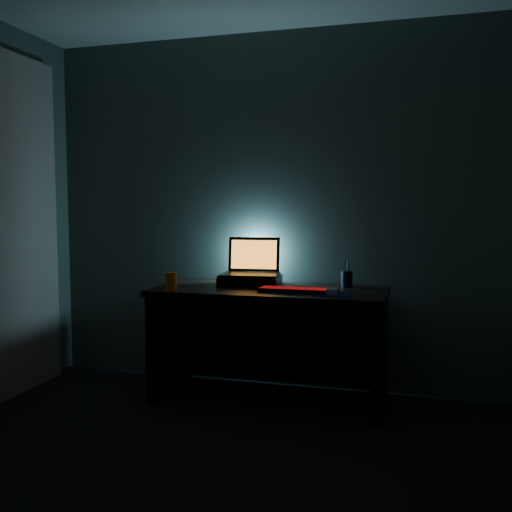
{
  "coord_description": "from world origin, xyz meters",
  "views": [
    {
      "loc": [
        0.91,
        -1.95,
        1.27
      ],
      "look_at": [
        -0.08,
        1.57,
        0.96
      ],
      "focal_mm": 40.0,
      "sensor_mm": 36.0,
      "label": 1
    }
  ],
  "objects": [
    {
      "name": "juice_glass",
      "position": [
        -0.57,
        1.33,
        0.81
      ],
      "size": [
        0.08,
        0.08,
        0.12
      ],
      "primitive_type": "cylinder",
      "rotation": [
        0.0,
        0.0,
        -0.21
      ],
      "color": "orange",
      "rests_on": "desk"
    },
    {
      "name": "mousepad",
      "position": [
        0.43,
        1.45,
        0.75
      ],
      "size": [
        0.22,
        0.2,
        0.0
      ],
      "primitive_type": "cube",
      "rotation": [
        0.0,
        0.0,
        -0.01
      ],
      "color": "#0C1056",
      "rests_on": "desk"
    },
    {
      "name": "router",
      "position": [
        -0.31,
        1.76,
        0.78
      ],
      "size": [
        0.2,
        0.18,
        0.05
      ],
      "rotation": [
        0.0,
        0.0,
        -0.39
      ],
      "color": "black",
      "rests_on": "desk"
    },
    {
      "name": "pen_cup",
      "position": [
        0.48,
        1.81,
        0.8
      ],
      "size": [
        0.1,
        0.1,
        0.11
      ],
      "primitive_type": "cylinder",
      "rotation": [
        0.0,
        0.0,
        -0.43
      ],
      "color": "black",
      "rests_on": "desk"
    },
    {
      "name": "riser",
      "position": [
        -0.17,
        1.74,
        0.78
      ],
      "size": [
        0.42,
        0.33,
        0.06
      ],
      "primitive_type": "cube",
      "rotation": [
        0.0,
        0.0,
        0.09
      ],
      "color": "black",
      "rests_on": "desk"
    },
    {
      "name": "curtain",
      "position": [
        -1.71,
        1.42,
        1.15
      ],
      "size": [
        0.06,
        0.65,
        2.3
      ],
      "primitive_type": "cube",
      "color": "beige",
      "rests_on": "ground"
    },
    {
      "name": "mouse",
      "position": [
        0.43,
        1.45,
        0.77
      ],
      "size": [
        0.07,
        0.11,
        0.03
      ],
      "primitive_type": "cube",
      "rotation": [
        0.0,
        0.0,
        -0.01
      ],
      "color": "#949499",
      "rests_on": "mousepad"
    },
    {
      "name": "laptop",
      "position": [
        -0.17,
        1.79,
        0.87
      ],
      "size": [
        0.4,
        0.31,
        0.26
      ],
      "rotation": [
        0.0,
        0.0,
        0.09
      ],
      "color": "black",
      "rests_on": "riser"
    },
    {
      "name": "desk",
      "position": [
        0.0,
        1.67,
        0.49
      ],
      "size": [
        1.5,
        0.7,
        0.75
      ],
      "color": "black",
      "rests_on": "ground"
    },
    {
      "name": "keyboard",
      "position": [
        0.19,
        1.49,
        0.76
      ],
      "size": [
        0.44,
        0.14,
        0.03
      ],
      "rotation": [
        0.0,
        0.0,
        -0.01
      ],
      "color": "black",
      "rests_on": "desk"
    },
    {
      "name": "room",
      "position": [
        0.0,
        0.0,
        1.25
      ],
      "size": [
        3.5,
        4.0,
        2.5
      ],
      "color": "black",
      "rests_on": "ground"
    }
  ]
}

